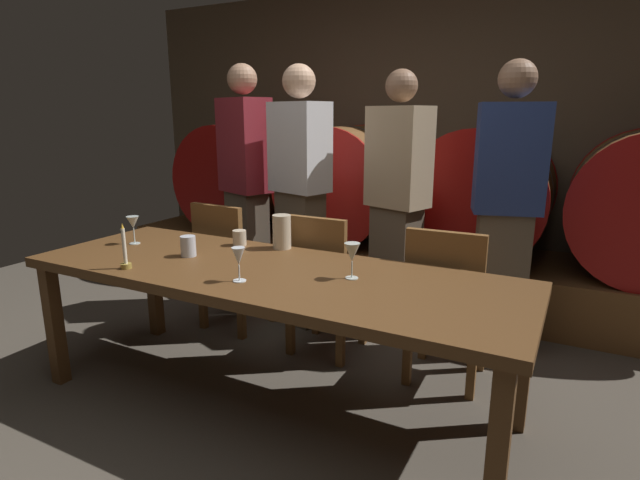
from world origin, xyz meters
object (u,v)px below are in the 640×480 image
object	(u,v)px
wine_glass_center	(239,258)
chair_right	(446,299)
wine_barrel_center_left	(346,185)
chair_left	(229,260)
wine_barrel_far_left	(243,177)
cup_left	(188,246)
guest_center_right	(397,203)
cup_right	(240,238)
dining_table	(268,282)
chair_center	(322,278)
wine_glass_right	(352,253)
pitcher	(282,232)
wine_glass_left	(133,223)
candle_center	(125,256)
guest_far_left	(246,187)
guest_center_left	(300,196)
guest_far_right	(506,210)
wine_barrel_center_right	(482,194)

from	to	relation	value
wine_glass_center	chair_right	bearing A→B (deg)	48.18
wine_barrel_center_left	chair_left	bearing A→B (deg)	-103.41
wine_barrel_far_left	wine_glass_center	distance (m)	2.59
cup_left	guest_center_right	bearing A→B (deg)	58.82
chair_left	cup_right	distance (m)	0.58
wine_barrel_far_left	dining_table	world-z (taller)	wine_barrel_far_left
chair_center	wine_glass_center	size ratio (longest dim) A/B	5.67
wine_glass_right	pitcher	bearing A→B (deg)	151.47
chair_center	pitcher	size ratio (longest dim) A/B	4.70
dining_table	guest_center_right	size ratio (longest dim) A/B	1.43
chair_left	wine_glass_right	bearing A→B (deg)	156.02
pitcher	wine_glass_left	distance (m)	0.86
wine_barrel_center_left	pitcher	xyz separation A→B (m)	(0.32, -1.53, -0.06)
chair_left	candle_center	bearing A→B (deg)	101.98
guest_center_right	guest_far_left	bearing A→B (deg)	24.57
wine_barrel_center_left	dining_table	xyz separation A→B (m)	(0.46, -1.89, -0.22)
chair_left	chair_center	size ratio (longest dim) A/B	1.00
chair_center	wine_glass_right	bearing A→B (deg)	127.91
guest_center_left	candle_center	world-z (taller)	guest_center_left
guest_far_left	wine_glass_center	world-z (taller)	guest_far_left
guest_far_right	chair_left	bearing A→B (deg)	0.95
pitcher	wine_glass_right	world-z (taller)	pitcher
chair_center	candle_center	xyz separation A→B (m)	(-0.58, -0.93, 0.29)
guest_center_left	guest_far_right	xyz separation A→B (m)	(1.30, 0.17, -0.01)
wine_barrel_far_left	guest_center_right	xyz separation A→B (m)	(1.75, -0.70, 0.01)
candle_center	wine_glass_left	distance (m)	0.50
chair_right	guest_center_right	bearing A→B (deg)	-51.75
candle_center	wine_glass_right	size ratio (longest dim) A/B	1.35
guest_far_right	candle_center	xyz separation A→B (m)	(-1.52, -1.48, -0.11)
guest_far_left	chair_left	bearing A→B (deg)	130.22
wine_barrel_center_right	guest_far_left	bearing A→B (deg)	-152.30
pitcher	wine_barrel_center_left	bearing A→B (deg)	101.74
wine_barrel_far_left	chair_left	xyz separation A→B (m)	(0.77, -1.23, -0.38)
wine_barrel_far_left	wine_glass_left	world-z (taller)	wine_barrel_far_left
chair_center	wine_glass_left	world-z (taller)	same
wine_barrel_center_right	guest_center_left	world-z (taller)	guest_center_left
candle_center	wine_glass_right	world-z (taller)	candle_center
chair_center	guest_far_right	world-z (taller)	guest_far_right
guest_far_left	wine_glass_center	distance (m)	1.57
wine_barrel_center_left	guest_far_right	size ratio (longest dim) A/B	0.56
pitcher	chair_right	bearing A→B (deg)	15.84
chair_center	guest_far_left	bearing A→B (deg)	-28.46
wine_glass_right	chair_right	bearing A→B (deg)	60.93
guest_center_right	wine_glass_center	world-z (taller)	guest_center_right
wine_barrel_center_right	cup_left	xyz separation A→B (m)	(-1.14, -1.90, -0.10)
wine_glass_center	cup_right	xyz separation A→B (m)	(-0.38, 0.52, -0.07)
pitcher	wine_glass_center	distance (m)	0.59
wine_glass_center	candle_center	bearing A→B (deg)	-170.64
dining_table	guest_center_left	size ratio (longest dim) A/B	1.40
cup_right	chair_right	bearing A→B (deg)	15.17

